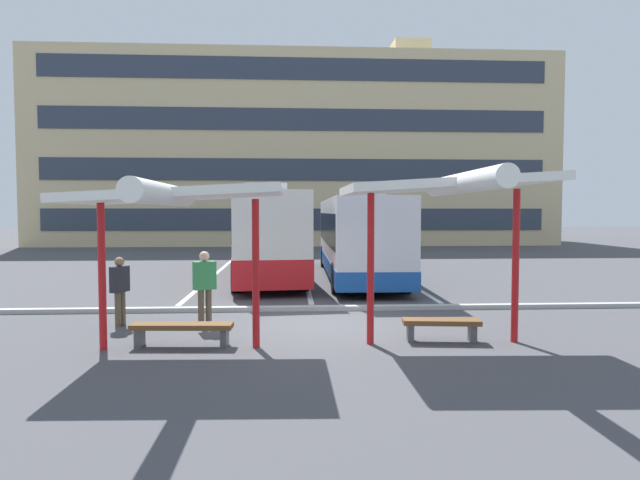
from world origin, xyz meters
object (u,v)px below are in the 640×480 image
at_px(waiting_shelter_1, 448,189).
at_px(waiting_passenger_0, 205,283).
at_px(coach_bus_0, 264,235).
at_px(coach_bus_1, 357,237).
at_px(waiting_shelter_0, 176,199).
at_px(bench_1, 441,325).
at_px(bench_0, 182,329).
at_px(waiting_passenger_1, 120,287).

xyz_separation_m(waiting_shelter_1, waiting_passenger_0, (-4.97, 2.07, -2.05)).
distance_m(coach_bus_0, coach_bus_1, 3.76).
height_order(coach_bus_0, waiting_passenger_0, coach_bus_0).
xyz_separation_m(coach_bus_1, waiting_passenger_0, (-4.61, -8.96, -0.61)).
bearing_deg(waiting_shelter_0, coach_bus_1, 66.90).
xyz_separation_m(coach_bus_1, bench_1, (0.36, -10.66, -1.28)).
bearing_deg(bench_0, waiting_shelter_0, -90.00).
height_order(coach_bus_1, bench_1, coach_bus_1).
height_order(bench_0, waiting_shelter_1, waiting_shelter_1).
bearing_deg(coach_bus_0, waiting_passenger_0, -95.37).
bearing_deg(waiting_shelter_0, waiting_passenger_1, 126.40).
distance_m(coach_bus_1, bench_0, 11.85).
relative_size(bench_0, waiting_passenger_1, 1.25).
distance_m(coach_bus_1, bench_1, 10.74).
height_order(waiting_shelter_1, waiting_passenger_0, waiting_shelter_1).
distance_m(coach_bus_0, waiting_passenger_0, 9.54).
relative_size(waiting_shelter_1, waiting_passenger_1, 2.77).
bearing_deg(waiting_passenger_0, bench_0, -95.11).
bearing_deg(waiting_passenger_0, bench_1, -18.84).
distance_m(bench_1, waiting_passenger_1, 7.20).
bearing_deg(waiting_passenger_0, waiting_shelter_0, -94.14).
xyz_separation_m(waiting_shelter_0, bench_0, (0.00, 0.42, -2.51)).
bearing_deg(bench_1, waiting_passenger_0, 161.16).
distance_m(waiting_shelter_1, waiting_passenger_0, 5.77).
bearing_deg(bench_1, coach_bus_1, 91.94).
distance_m(bench_0, waiting_passenger_1, 2.74).
bearing_deg(waiting_shelter_1, coach_bus_1, 91.87).
distance_m(waiting_passenger_0, waiting_passenger_1, 1.96).
bearing_deg(coach_bus_1, bench_0, -113.91).
relative_size(waiting_shelter_0, bench_0, 2.26).
bearing_deg(waiting_passenger_0, waiting_passenger_1, 174.49).
relative_size(coach_bus_1, waiting_passenger_0, 6.83).
distance_m(coach_bus_0, bench_1, 11.97).
xyz_separation_m(coach_bus_1, bench_0, (-4.78, -10.77, -1.27)).
height_order(coach_bus_1, waiting_passenger_0, coach_bus_1).
bearing_deg(bench_1, coach_bus_0, 110.07).
relative_size(waiting_shelter_0, waiting_shelter_1, 1.02).
height_order(waiting_shelter_0, waiting_shelter_1, waiting_shelter_1).
distance_m(bench_0, bench_1, 5.14).
height_order(waiting_passenger_0, waiting_passenger_1, waiting_passenger_0).
height_order(waiting_shelter_0, bench_0, waiting_shelter_0).
distance_m(coach_bus_0, waiting_passenger_1, 9.75).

